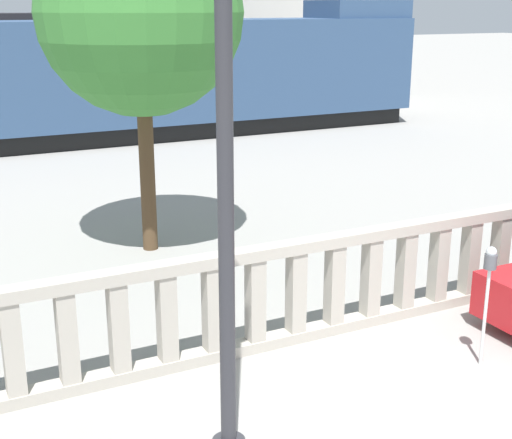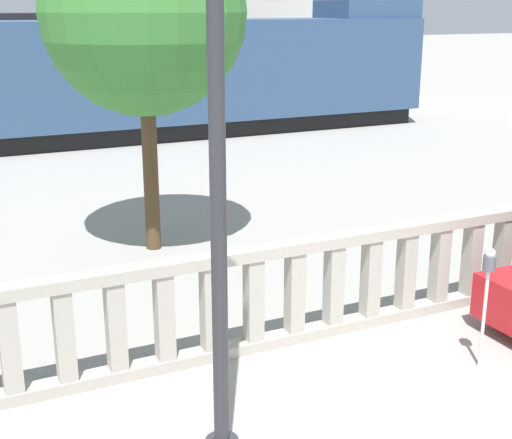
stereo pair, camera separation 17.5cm
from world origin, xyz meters
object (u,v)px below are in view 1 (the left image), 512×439
at_px(parking_meter, 489,274).
at_px(train_near, 113,79).
at_px(tree_left, 140,13).
at_px(lamppost, 225,153).

bearing_deg(parking_meter, train_near, 89.33).
distance_m(train_near, tree_left, 10.87).
bearing_deg(parking_meter, tree_left, 110.58).
distance_m(parking_meter, tree_left, 6.76).
bearing_deg(lamppost, train_near, 77.63).
relative_size(lamppost, parking_meter, 3.51).
relative_size(train_near, tree_left, 3.76).
bearing_deg(train_near, tree_left, -102.71).
xyz_separation_m(parking_meter, tree_left, (-2.16, 5.75, 2.82)).
bearing_deg(parking_meter, lamppost, -174.36).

